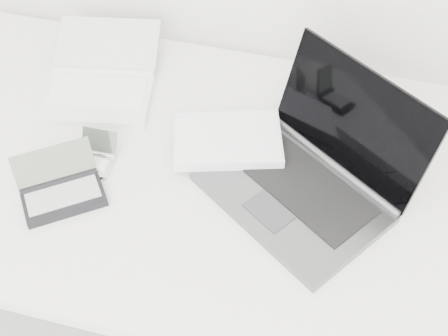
% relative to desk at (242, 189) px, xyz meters
% --- Properties ---
extents(desk, '(1.60, 0.80, 0.73)m').
position_rel_desk_xyz_m(desk, '(0.00, 0.00, 0.00)').
color(desk, white).
rests_on(desk, ground).
extents(laptop_large, '(0.55, 0.47, 0.24)m').
position_rel_desk_xyz_m(laptop_large, '(0.09, 0.02, 0.09)').
color(laptop_large, '#5C5F61').
rests_on(laptop_large, desk).
extents(netbook_open_white, '(0.31, 0.36, 0.07)m').
position_rel_desk_xyz_m(netbook_open_white, '(-0.39, 0.18, 0.06)').
color(netbook_open_white, white).
rests_on(netbook_open_white, desk).
extents(pda_silver, '(0.08, 0.09, 0.06)m').
position_rel_desk_xyz_m(pda_silver, '(-0.31, -0.04, 0.06)').
color(pda_silver, silver).
rests_on(pda_silver, desk).
extents(palmtop_charcoal, '(0.21, 0.20, 0.08)m').
position_rel_desk_xyz_m(palmtop_charcoal, '(-0.35, -0.15, 0.06)').
color(palmtop_charcoal, black).
rests_on(palmtop_charcoal, desk).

